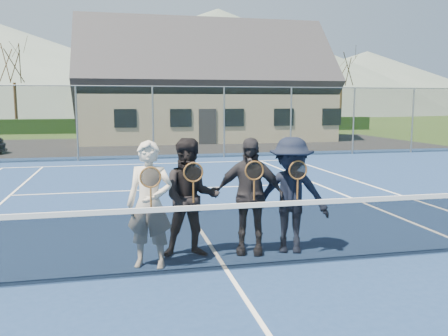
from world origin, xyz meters
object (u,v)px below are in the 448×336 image
(clubhouse, at_px, (203,76))
(player_b, at_px, (191,198))
(tennis_net, at_px, (226,234))
(player_a, at_px, (150,205))
(player_c, at_px, (249,196))
(player_d, at_px, (291,195))

(clubhouse, height_order, player_b, clubhouse)
(tennis_net, bearing_deg, player_b, 117.92)
(player_a, bearing_deg, player_c, 11.30)
(clubhouse, xyz_separation_m, player_c, (-3.48, -23.30, -3.07))
(tennis_net, distance_m, player_d, 1.36)
(player_b, xyz_separation_m, player_d, (1.54, -0.12, -0.00))
(clubhouse, height_order, player_d, clubhouse)
(player_b, relative_size, player_c, 1.00)
(player_a, xyz_separation_m, player_d, (2.18, 0.21, -0.00))
(player_a, relative_size, player_b, 1.00)
(player_a, distance_m, player_b, 0.71)
(player_b, height_order, player_d, same)
(player_a, height_order, player_d, same)
(player_a, bearing_deg, tennis_net, -21.04)
(tennis_net, height_order, clubhouse, clubhouse)
(clubhouse, bearing_deg, tennis_net, -99.46)
(clubhouse, relative_size, player_c, 8.67)
(clubhouse, height_order, player_a, clubhouse)
(clubhouse, distance_m, player_a, 24.33)
(clubhouse, bearing_deg, player_a, -101.99)
(player_a, relative_size, player_c, 1.00)
(player_c, bearing_deg, player_b, 178.35)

